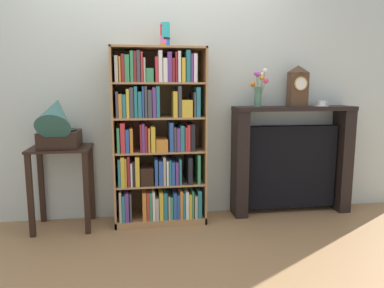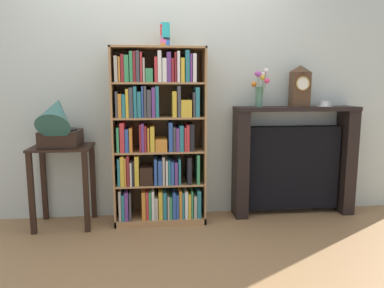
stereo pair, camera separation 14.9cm
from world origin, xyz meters
name	(u,v)px [view 2 (the right image)]	position (x,y,z in m)	size (l,w,h in m)	color
ground_plane	(161,223)	(0.00, 0.00, -0.01)	(8.07, 6.40, 0.02)	#997047
wall_back	(182,84)	(0.23, 0.28, 1.30)	(5.07, 0.08, 2.60)	beige
bookshelf	(158,142)	(-0.01, 0.05, 0.77)	(0.84, 0.36, 1.62)	#A87A4C
cup_stack	(165,35)	(0.06, 0.08, 1.73)	(0.09, 0.09, 0.22)	blue
side_table_left	(63,169)	(-0.88, 0.03, 0.54)	(0.52, 0.43, 0.75)	black
gramophone	(58,123)	(-0.88, -0.05, 0.96)	(0.33, 0.51, 0.53)	black
fireplace_mantel	(293,162)	(1.33, 0.13, 0.53)	(1.21, 0.27, 1.08)	black
mantel_clock	(300,86)	(1.36, 0.11, 1.28)	(0.17, 0.14, 0.39)	#472D1C
flower_vase	(260,87)	(0.96, 0.09, 1.27)	(0.15, 0.17, 0.36)	#4C7A60
teacup_with_saucer	(324,104)	(1.61, 0.11, 1.11)	(0.14, 0.14, 0.05)	white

